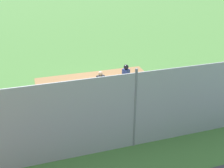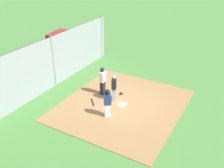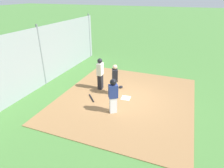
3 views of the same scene
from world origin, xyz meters
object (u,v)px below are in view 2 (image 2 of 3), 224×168
(runner, at_px, (107,101))
(baseball_bat, at_px, (93,102))
(umpire, at_px, (103,80))
(catcher_mask, at_px, (121,93))
(home_plate, at_px, (122,104))
(parked_car_red, at_px, (60,41))
(catcher, at_px, (114,87))

(runner, height_order, baseball_bat, runner)
(umpire, xyz_separation_m, catcher_mask, (-0.48, 1.02, -0.85))
(baseball_bat, bearing_deg, umpire, -40.47)
(umpire, height_order, runner, umpire)
(home_plate, height_order, baseball_bat, baseball_bat)
(home_plate, bearing_deg, umpire, -107.82)
(catcher_mask, bearing_deg, umpire, -64.49)
(umpire, relative_size, parked_car_red, 0.39)
(umpire, bearing_deg, runner, -53.36)
(catcher, height_order, umpire, umpire)
(parked_car_red, bearing_deg, catcher, 48.80)
(catcher, relative_size, umpire, 0.92)
(baseball_bat, bearing_deg, catcher_mask, -72.82)
(home_plate, height_order, runner, runner)
(runner, height_order, catcher_mask, runner)
(catcher, bearing_deg, home_plate, -44.18)
(runner, bearing_deg, catcher, -16.63)
(home_plate, height_order, umpire, umpire)
(home_plate, distance_m, runner, 1.65)
(home_plate, height_order, parked_car_red, parked_car_red)
(umpire, distance_m, parked_car_red, 9.31)
(home_plate, distance_m, parked_car_red, 10.95)
(home_plate, bearing_deg, baseball_bat, -67.66)
(umpire, height_order, parked_car_red, umpire)
(home_plate, xyz_separation_m, umpire, (-0.52, -1.62, 0.90))
(catcher, bearing_deg, umpire, 138.65)
(umpire, relative_size, catcher_mask, 7.20)
(baseball_bat, bearing_deg, catcher, -87.45)
(runner, relative_size, baseball_bat, 2.05)
(baseball_bat, distance_m, parked_car_red, 10.06)
(catcher, distance_m, baseball_bat, 1.50)
(baseball_bat, height_order, catcher_mask, catcher_mask)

